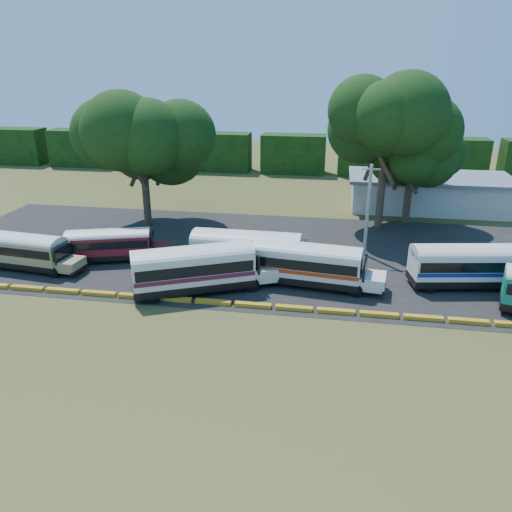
% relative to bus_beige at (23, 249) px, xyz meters
% --- Properties ---
extents(ground, '(160.00, 160.00, 0.00)m').
position_rel_bus_beige_xyz_m(ground, '(19.07, -4.92, -1.80)').
color(ground, '#3A4818').
rests_on(ground, ground).
extents(asphalt_strip, '(64.00, 24.00, 0.02)m').
position_rel_bus_beige_xyz_m(asphalt_strip, '(20.07, 7.08, -1.79)').
color(asphalt_strip, black).
rests_on(asphalt_strip, ground).
extents(curb, '(53.70, 0.45, 0.30)m').
position_rel_bus_beige_xyz_m(curb, '(19.07, -3.92, -1.65)').
color(curb, orange).
rests_on(curb, ground).
extents(terminal_building, '(19.00, 9.00, 4.00)m').
position_rel_bus_beige_xyz_m(terminal_building, '(37.07, 25.08, 0.23)').
color(terminal_building, silver).
rests_on(terminal_building, ground).
extents(treeline_backdrop, '(130.00, 4.00, 6.00)m').
position_rel_bus_beige_xyz_m(treeline_backdrop, '(19.07, 43.08, 1.20)').
color(treeline_backdrop, black).
rests_on(treeline_backdrop, ground).
extents(bus_beige, '(9.77, 3.40, 3.14)m').
position_rel_bus_beige_xyz_m(bus_beige, '(0.00, 0.00, 0.00)').
color(bus_beige, black).
rests_on(bus_beige, ground).
extents(bus_red, '(9.14, 4.74, 2.92)m').
position_rel_bus_beige_xyz_m(bus_red, '(6.58, 3.01, -0.13)').
color(bus_red, black).
rests_on(bus_red, ground).
extents(bus_cream_west, '(11.39, 7.23, 3.71)m').
position_rel_bus_beige_xyz_m(bus_cream_west, '(15.83, -2.01, 0.29)').
color(bus_cream_west, black).
rests_on(bus_cream_west, ground).
extents(bus_cream_east, '(11.17, 2.99, 3.66)m').
position_rel_bus_beige_xyz_m(bus_cream_east, '(19.21, 2.24, 0.26)').
color(bus_cream_east, black).
rests_on(bus_cream_east, ground).
extents(bus_white_red, '(10.78, 3.87, 3.47)m').
position_rel_bus_beige_xyz_m(bus_white_red, '(24.31, 0.56, 0.16)').
color(bus_white_red, black).
rests_on(bus_white_red, ground).
extents(bus_white_blue, '(10.94, 4.40, 3.50)m').
position_rel_bus_beige_xyz_m(bus_white_blue, '(36.83, 2.33, 0.18)').
color(bus_white_blue, black).
rests_on(bus_white_blue, ground).
extents(tree_west, '(10.85, 10.85, 13.45)m').
position_rel_bus_beige_xyz_m(tree_west, '(6.02, 13.39, 7.63)').
color(tree_west, '#3D301E').
rests_on(tree_west, ground).
extents(tree_center, '(10.53, 10.53, 15.23)m').
position_rel_bus_beige_xyz_m(tree_center, '(30.75, 16.65, 9.51)').
color(tree_center, '#3D301E').
rests_on(tree_center, ground).
extents(tree_east, '(7.95, 7.95, 11.06)m').
position_rel_bus_beige_xyz_m(tree_east, '(33.87, 19.03, 6.28)').
color(tree_east, '#3D301E').
rests_on(tree_east, ground).
extents(utility_pole, '(1.60, 0.30, 8.42)m').
position_rel_bus_beige_xyz_m(utility_pole, '(28.98, 8.05, 2.52)').
color(utility_pole, gray).
rests_on(utility_pole, ground).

